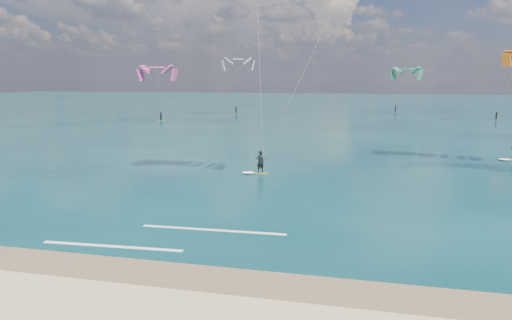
{
  "coord_description": "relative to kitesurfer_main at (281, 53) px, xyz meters",
  "views": [
    {
      "loc": [
        8.01,
        -12.38,
        7.46
      ],
      "look_at": [
        3.37,
        8.0,
        3.66
      ],
      "focal_mm": 32.0,
      "sensor_mm": 36.0,
      "label": 1
    }
  ],
  "objects": [
    {
      "name": "kitesurfer_main",
      "position": [
        0.0,
        0.0,
        0.0
      ],
      "size": [
        10.54,
        6.43,
        17.69
      ],
      "rotation": [
        0.0,
        0.0,
        0.32
      ],
      "color": "yellow",
      "rests_on": "sea"
    },
    {
      "name": "wet_sand_strip",
      "position": [
        -2.58,
        -16.25,
        -9.13
      ],
      "size": [
        320.0,
        2.4,
        0.01
      ],
      "primitive_type": "cube",
      "color": "brown",
      "rests_on": "ground"
    },
    {
      "name": "distant_kites",
      "position": [
        0.96,
        53.54,
        -4.0
      ],
      "size": [
        63.23,
        32.14,
        11.41
      ],
      "color": "#DF5E13",
      "rests_on": "ground"
    },
    {
      "name": "ground",
      "position": [
        -2.58,
        20.75,
        -9.13
      ],
      "size": [
        320.0,
        320.0,
        0.0
      ],
      "primitive_type": "plane",
      "color": "tan",
      "rests_on": "ground"
    },
    {
      "name": "sea",
      "position": [
        -2.58,
        84.75,
        -9.11
      ],
      "size": [
        320.0,
        200.0,
        0.04
      ],
      "primitive_type": "cube",
      "color": "#092D32",
      "rests_on": "ground"
    },
    {
      "name": "shoreline_foam",
      "position": [
        -3.17,
        -12.63,
        -9.09
      ],
      "size": [
        10.69,
        3.65,
        0.01
      ],
      "color": "white",
      "rests_on": "ground"
    }
  ]
}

